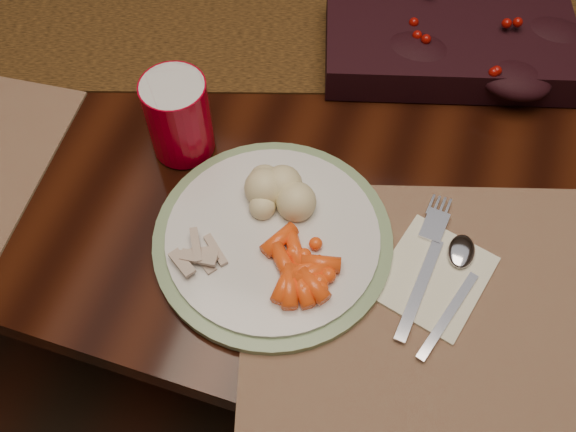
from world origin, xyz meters
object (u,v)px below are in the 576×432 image
(mashed_potatoes, at_px, (276,193))
(centerpiece, at_px, (451,39))
(dining_table, at_px, (341,213))
(turkey_shreds, at_px, (198,256))
(napkin, at_px, (434,276))
(dinner_plate, at_px, (273,238))
(placemat_main, at_px, (445,310))
(red_cup, at_px, (178,117))
(baby_carrots, at_px, (292,258))

(mashed_potatoes, bearing_deg, centerpiece, 65.34)
(dining_table, xyz_separation_m, turkey_shreds, (-0.10, -0.36, 0.40))
(centerpiece, xyz_separation_m, napkin, (0.05, -0.36, -0.03))
(centerpiece, bearing_deg, dinner_plate, -110.83)
(mashed_potatoes, bearing_deg, dining_table, 81.62)
(dinner_plate, height_order, mashed_potatoes, mashed_potatoes)
(placemat_main, relative_size, red_cup, 4.10)
(centerpiece, height_order, turkey_shreds, centerpiece)
(placemat_main, xyz_separation_m, red_cup, (-0.38, 0.13, 0.06))
(dining_table, xyz_separation_m, placemat_main, (0.19, -0.33, 0.38))
(baby_carrots, distance_m, napkin, 0.17)
(mashed_potatoes, height_order, turkey_shreds, mashed_potatoes)
(baby_carrots, relative_size, mashed_potatoes, 1.24)
(dining_table, height_order, centerpiece, centerpiece)
(placemat_main, bearing_deg, baby_carrots, 164.63)
(dinner_plate, relative_size, red_cup, 2.56)
(mashed_potatoes, relative_size, red_cup, 0.79)
(centerpiece, relative_size, red_cup, 3.13)
(baby_carrots, xyz_separation_m, turkey_shreds, (-0.10, -0.03, -0.00))
(dining_table, xyz_separation_m, centerpiece, (0.11, 0.07, 0.41))
(napkin, bearing_deg, centerpiece, 113.84)
(placemat_main, height_order, red_cup, red_cup)
(turkey_shreds, bearing_deg, mashed_potatoes, 58.45)
(placemat_main, bearing_deg, dinner_plate, 157.29)
(dining_table, relative_size, dinner_plate, 6.23)
(placemat_main, relative_size, baby_carrots, 4.17)
(baby_carrots, bearing_deg, red_cup, 145.74)
(baby_carrots, height_order, mashed_potatoes, mashed_potatoes)
(centerpiece, xyz_separation_m, baby_carrots, (-0.11, -0.40, -0.01))
(dining_table, distance_m, mashed_potatoes, 0.49)
(placemat_main, bearing_deg, napkin, 104.00)
(dinner_plate, distance_m, napkin, 0.20)
(baby_carrots, xyz_separation_m, mashed_potatoes, (-0.04, 0.07, 0.01))
(baby_carrots, xyz_separation_m, napkin, (0.16, 0.04, -0.02))
(placemat_main, distance_m, mashed_potatoes, 0.24)
(mashed_potatoes, distance_m, napkin, 0.21)
(dinner_plate, bearing_deg, napkin, 3.48)
(dinner_plate, xyz_separation_m, turkey_shreds, (-0.07, -0.06, 0.02))
(baby_carrots, bearing_deg, mashed_potatoes, 121.79)
(dining_table, height_order, red_cup, red_cup)
(centerpiece, distance_m, baby_carrots, 0.42)
(placemat_main, height_order, napkin, napkin)
(dinner_plate, bearing_deg, mashed_potatoes, 103.18)
(placemat_main, distance_m, baby_carrots, 0.18)
(placemat_main, height_order, dinner_plate, dinner_plate)
(dinner_plate, bearing_deg, turkey_shreds, -140.96)
(turkey_shreds, bearing_deg, placemat_main, 6.87)
(dining_table, relative_size, centerpiece, 5.09)
(napkin, bearing_deg, dinner_plate, -160.95)
(red_cup, bearing_deg, turkey_shreds, -61.47)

